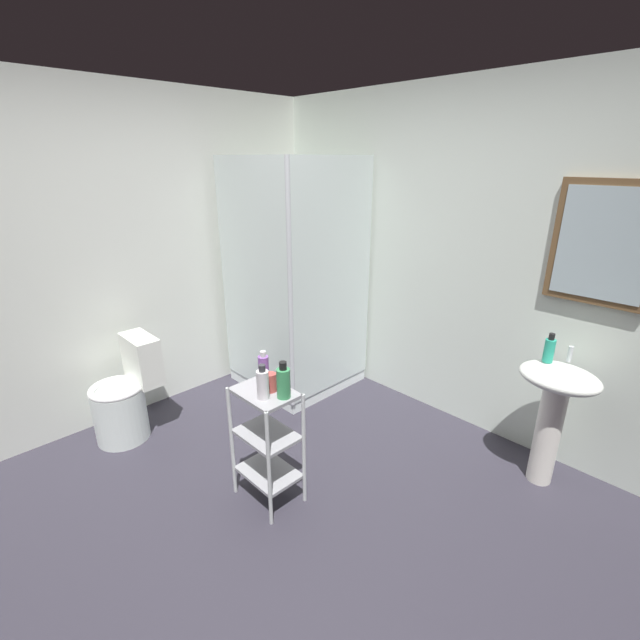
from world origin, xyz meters
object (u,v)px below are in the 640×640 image
Objects in this scene: body_wash_bottle_green at (283,382)px; toilet at (126,398)px; hand_soap_bottle at (549,350)px; lotion_bottle_white at (263,384)px; pedestal_sink at (554,402)px; conditioner_bottle_purple at (264,369)px; shower_stall at (296,339)px; storage_cart at (267,436)px; rinse_cup at (271,382)px.

toilet is at bearing -164.47° from body_wash_bottle_green.
hand_soap_bottle is 1.73m from lotion_bottle_white.
conditioner_bottle_purple is at bearing -132.57° from pedestal_sink.
shower_stall is at bearing -171.89° from pedestal_sink.
toilet is (-2.36, -1.70, -0.26)m from pedestal_sink.
pedestal_sink is at bearing 50.63° from storage_cart.
conditioner_bottle_purple is at bearing 19.12° from toilet.
shower_stall is 9.34× the size of body_wash_bottle_green.
lotion_bottle_white is at bearing -128.41° from body_wash_bottle_green.
pedestal_sink is 4.00× the size of lotion_bottle_white.
body_wash_bottle_green is at bearing -123.53° from hand_soap_bottle.
conditioner_bottle_purple reaches higher than toilet.
storage_cart is 1.78m from hand_soap_bottle.
hand_soap_bottle is 1.62m from body_wash_bottle_green.
conditioner_bottle_purple is (-1.10, -1.32, -0.06)m from hand_soap_bottle.
toilet is 1.34m from conditioner_bottle_purple.
shower_stall is 2.47× the size of pedestal_sink.
toilet is at bearing -102.22° from shower_stall.
pedestal_sink is 2.92m from toilet.
pedestal_sink is at bearing 35.80° from toilet.
body_wash_bottle_green is 0.21m from conditioner_bottle_purple.
conditioner_bottle_purple is (-0.21, 0.02, -0.00)m from body_wash_bottle_green.
toilet is 3.75× the size of conditioner_bottle_purple.
body_wash_bottle_green is at bearing 15.69° from storage_cart.
shower_stall is 1.37m from conditioner_bottle_purple.
conditioner_bottle_purple reaches higher than pedestal_sink.
rinse_cup is at bearing -126.29° from hand_soap_bottle.
body_wash_bottle_green is at bearing 51.59° from lotion_bottle_white.
lotion_bottle_white reaches higher than storage_cart.
storage_cart is (-1.11, -1.36, -0.14)m from pedestal_sink.
body_wash_bottle_green is 0.11m from rinse_cup.
pedestal_sink is 3.78× the size of body_wash_bottle_green.
shower_stall is 2.08m from pedestal_sink.
conditioner_bottle_purple is at bearing 140.96° from lotion_bottle_white.
rinse_cup reaches higher than storage_cart.
pedestal_sink is at bearing 47.43° from conditioner_bottle_purple.
shower_stall is at bearing 131.57° from storage_cart.
body_wash_bottle_green is (1.07, -1.03, 0.37)m from shower_stall.
storage_cart is 0.40m from lotion_bottle_white.
rinse_cup is (-0.10, -0.01, -0.04)m from body_wash_bottle_green.
toilet is 2.91m from hand_soap_bottle.
lotion_bottle_white is at bearing 12.71° from toilet.
shower_stall is 1.53m from body_wash_bottle_green.
lotion_bottle_white is 0.95× the size of body_wash_bottle_green.
body_wash_bottle_green is (0.13, 0.04, 0.40)m from storage_cart.
hand_soap_bottle reaches higher than conditioner_bottle_purple.
conditioner_bottle_purple is at bearing -129.68° from hand_soap_bottle.
body_wash_bottle_green is (0.07, 0.09, 0.00)m from lotion_bottle_white.
shower_stall is at bearing 77.78° from toilet.
shower_stall is 2.03m from hand_soap_bottle.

